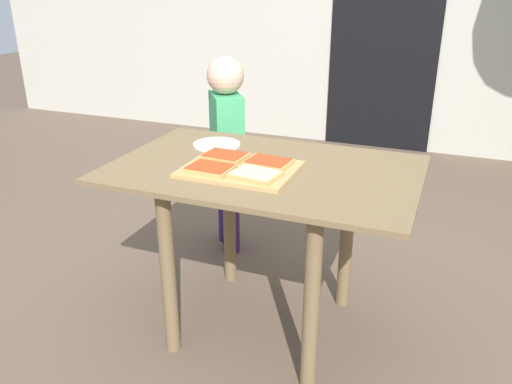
# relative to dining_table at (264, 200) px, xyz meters

# --- Properties ---
(ground_plane) EXTENTS (16.00, 16.00, 0.00)m
(ground_plane) POSITION_rel_dining_table_xyz_m (0.00, 0.00, -0.59)
(ground_plane) COLOR brown
(house_door) EXTENTS (0.90, 0.02, 2.00)m
(house_door) POSITION_rel_dining_table_xyz_m (0.01, 2.78, 0.41)
(house_door) COLOR black
(house_door) RESTS_ON ground
(dining_table) EXTENTS (1.16, 0.75, 0.73)m
(dining_table) POSITION_rel_dining_table_xyz_m (0.00, 0.00, 0.00)
(dining_table) COLOR brown
(dining_table) RESTS_ON ground
(cutting_board) EXTENTS (0.41, 0.32, 0.01)m
(cutting_board) POSITION_rel_dining_table_xyz_m (-0.07, -0.08, 0.14)
(cutting_board) COLOR tan
(cutting_board) RESTS_ON dining_table
(pizza_slice_far_right) EXTENTS (0.18, 0.14, 0.02)m
(pizza_slice_far_right) POSITION_rel_dining_table_xyz_m (0.02, -0.01, 0.16)
(pizza_slice_far_right) COLOR tan
(pizza_slice_far_right) RESTS_ON cutting_board
(pizza_slice_far_left) EXTENTS (0.18, 0.14, 0.02)m
(pizza_slice_far_left) POSITION_rel_dining_table_xyz_m (-0.17, -0.00, 0.16)
(pizza_slice_far_left) COLOR tan
(pizza_slice_far_left) RESTS_ON cutting_board
(pizza_slice_near_left) EXTENTS (0.18, 0.14, 0.02)m
(pizza_slice_near_left) POSITION_rel_dining_table_xyz_m (-0.16, -0.15, 0.16)
(pizza_slice_near_left) COLOR tan
(pizza_slice_near_left) RESTS_ON cutting_board
(pizza_slice_near_right) EXTENTS (0.19, 0.15, 0.02)m
(pizza_slice_near_right) POSITION_rel_dining_table_xyz_m (0.02, -0.15, 0.16)
(pizza_slice_near_right) COLOR tan
(pizza_slice_near_right) RESTS_ON cutting_board
(plate_white_left) EXTENTS (0.20, 0.20, 0.01)m
(plate_white_left) POSITION_rel_dining_table_xyz_m (-0.29, 0.18, 0.14)
(plate_white_left) COLOR white
(plate_white_left) RESTS_ON dining_table
(child_left) EXTENTS (0.25, 0.28, 1.04)m
(child_left) POSITION_rel_dining_table_xyz_m (-0.43, 0.60, 0.02)
(child_left) COLOR #331E49
(child_left) RESTS_ON ground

